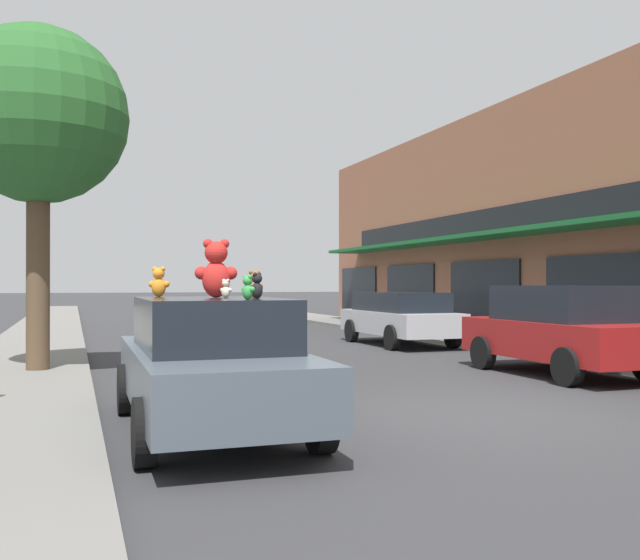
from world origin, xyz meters
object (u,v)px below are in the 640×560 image
(teddy_bear_brown, at_px, (254,284))
(teddy_bear_orange, at_px, (159,282))
(teddy_bear_green, at_px, (248,288))
(parked_car_far_center, at_px, (560,329))
(plush_art_car, at_px, (210,361))
(teddy_bear_cream, at_px, (226,289))
(teddy_bear_black, at_px, (257,286))
(teddy_bear_giant, at_px, (216,269))
(street_tree, at_px, (38,117))
(parked_car_far_right, at_px, (399,316))

(teddy_bear_brown, relative_size, teddy_bear_orange, 0.88)
(teddy_bear_green, relative_size, parked_car_far_center, 0.06)
(plush_art_car, height_order, teddy_bear_cream, teddy_bear_cream)
(teddy_bear_black, bearing_deg, teddy_bear_green, 21.59)
(teddy_bear_black, bearing_deg, teddy_bear_orange, -102.69)
(teddy_bear_cream, bearing_deg, teddy_bear_giant, -30.31)
(teddy_bear_cream, xyz_separation_m, teddy_bear_orange, (-0.65, 1.00, 0.08))
(teddy_bear_black, relative_size, parked_car_far_center, 0.07)
(plush_art_car, relative_size, teddy_bear_orange, 11.91)
(teddy_bear_orange, relative_size, street_tree, 0.06)
(teddy_bear_giant, height_order, teddy_bear_green, teddy_bear_giant)
(parked_car_far_right, bearing_deg, plush_art_car, -125.89)
(teddy_bear_brown, xyz_separation_m, parked_car_far_center, (6.38, 2.34, -0.83))
(teddy_bear_orange, height_order, teddy_bear_black, teddy_bear_orange)
(parked_car_far_center, xyz_separation_m, street_tree, (-9.12, 3.03, 3.89))
(teddy_bear_black, bearing_deg, teddy_bear_cream, -109.46)
(teddy_bear_cream, xyz_separation_m, teddy_bear_black, (0.23, -0.55, 0.03))
(teddy_bear_green, bearing_deg, parked_car_far_right, -59.60)
(teddy_bear_giant, relative_size, teddy_bear_orange, 1.84)
(teddy_bear_orange, xyz_separation_m, teddy_bear_black, (0.89, -1.55, -0.04))
(teddy_bear_green, bearing_deg, street_tree, -8.07)
(plush_art_car, distance_m, parked_car_far_center, 7.59)
(teddy_bear_cream, distance_m, teddy_bear_green, 0.97)
(teddy_bear_brown, relative_size, teddy_bear_black, 1.15)
(parked_car_far_right, bearing_deg, teddy_bear_giant, -126.42)
(teddy_bear_cream, bearing_deg, parked_car_far_center, -109.40)
(plush_art_car, relative_size, street_tree, 0.73)
(teddy_bear_brown, bearing_deg, teddy_bear_orange, -42.95)
(parked_car_far_center, bearing_deg, teddy_bear_green, -151.07)
(teddy_bear_orange, bearing_deg, parked_car_far_right, -101.96)
(teddy_bear_giant, bearing_deg, parked_car_far_right, -118.30)
(street_tree, bearing_deg, parked_car_far_right, 22.66)
(parked_car_far_right, bearing_deg, parked_car_far_center, -90.00)
(teddy_bear_black, bearing_deg, parked_car_far_center, 164.34)
(teddy_bear_giant, xyz_separation_m, teddy_bear_brown, (0.51, 0.16, -0.18))
(teddy_bear_orange, bearing_deg, teddy_bear_green, 138.16)
(teddy_bear_black, height_order, parked_car_far_center, teddy_bear_black)
(teddy_bear_giant, xyz_separation_m, street_tree, (-2.23, 5.53, 2.88))
(teddy_bear_green, xyz_separation_m, teddy_bear_orange, (-0.69, 1.97, 0.06))
(teddy_bear_giant, relative_size, teddy_bear_cream, 3.18)
(street_tree, bearing_deg, teddy_bear_giant, -68.05)
(teddy_bear_cream, xyz_separation_m, street_tree, (-2.29, 5.82, 3.11))
(plush_art_car, bearing_deg, street_tree, 110.17)
(teddy_bear_orange, bearing_deg, teddy_bear_brown, -177.49)
(teddy_bear_orange, bearing_deg, teddy_bear_black, 148.80)
(teddy_bear_green, bearing_deg, teddy_bear_brown, -43.44)
(teddy_bear_brown, distance_m, teddy_bear_green, 1.48)
(teddy_bear_orange, bearing_deg, street_tree, -42.31)
(parked_car_far_center, distance_m, parked_car_far_right, 6.84)
(plush_art_car, height_order, parked_car_far_right, plush_art_car)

